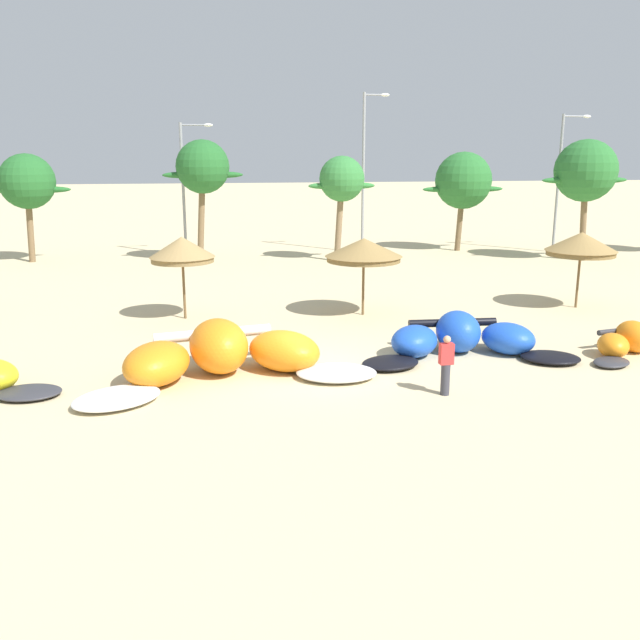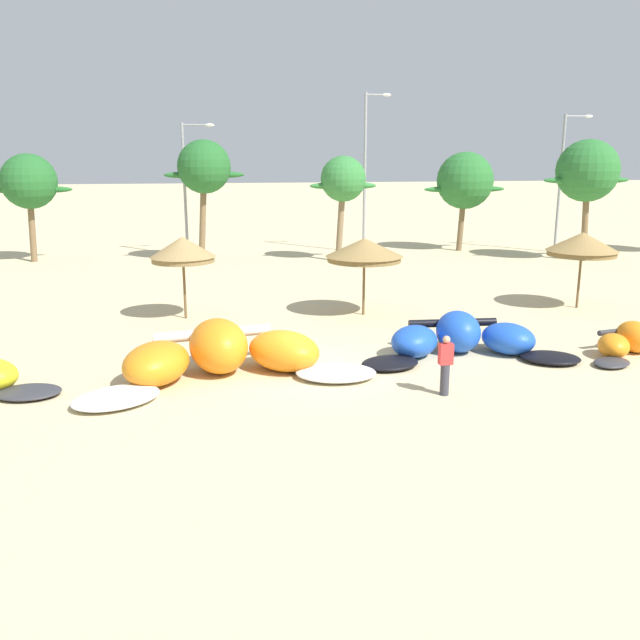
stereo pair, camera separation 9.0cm
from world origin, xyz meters
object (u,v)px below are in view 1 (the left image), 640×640
(kite_left, at_px, (222,356))
(palm_left, at_px, (27,182))
(beach_umbrella_middle, at_px, (182,249))
(palm_right_of_gap, at_px, (586,172))
(palm_center_left, at_px, (342,180))
(lamppost_east_center, at_px, (365,166))
(palm_left_of_gap, at_px, (203,168))
(lamppost_east, at_px, (561,175))
(lamppost_west_center, at_px, (186,181))
(kite_left_of_center, at_px, (461,339))
(beach_umbrella_outermost, at_px, (581,244))
(beach_umbrella_near_palms, at_px, (364,250))
(person_near_kites, at_px, (446,365))
(kite_center, at_px, (639,342))
(palm_center_right, at_px, (463,181))

(kite_left, distance_m, palm_left, 25.74)
(beach_umbrella_middle, distance_m, palm_right_of_gap, 25.41)
(palm_center_left, bearing_deg, lamppost_east_center, 55.64)
(beach_umbrella_middle, height_order, palm_center_left, palm_center_left)
(palm_left_of_gap, relative_size, lamppost_east, 0.81)
(palm_right_of_gap, bearing_deg, beach_umbrella_middle, -154.68)
(kite_left, xyz_separation_m, lamppost_west_center, (-1.12, 24.23, 3.95))
(kite_left_of_center, distance_m, beach_umbrella_outermost, 9.43)
(kite_left_of_center, height_order, lamppost_west_center, lamppost_west_center)
(palm_center_left, bearing_deg, beach_umbrella_outermost, -63.52)
(beach_umbrella_near_palms, xyz_separation_m, person_near_kites, (-0.04, -9.37, -1.76))
(lamppost_west_center, bearing_deg, kite_center, -59.55)
(beach_umbrella_middle, height_order, person_near_kites, beach_umbrella_middle)
(person_near_kites, xyz_separation_m, lamppost_east_center, (4.21, 26.29, 4.63))
(kite_center, height_order, palm_center_left, palm_center_left)
(person_near_kites, bearing_deg, beach_umbrella_middle, 124.69)
(palm_left, bearing_deg, beach_umbrella_near_palms, -46.27)
(person_near_kites, relative_size, lamppost_east, 0.19)
(beach_umbrella_outermost, height_order, palm_left_of_gap, palm_left_of_gap)
(kite_left_of_center, relative_size, beach_umbrella_outermost, 2.29)
(kite_left, height_order, palm_left_of_gap, palm_left_of_gap)
(palm_center_left, height_order, lamppost_east, lamppost_east)
(kite_center, relative_size, beach_umbrella_outermost, 1.56)
(kite_left_of_center, xyz_separation_m, beach_umbrella_near_palms, (-1.76, 5.93, 2.07))
(person_near_kites, bearing_deg, kite_left_of_center, 62.35)
(person_near_kites, xyz_separation_m, lamppost_west_center, (-6.85, 26.79, 3.74))
(beach_umbrella_middle, relative_size, palm_right_of_gap, 0.45)
(beach_umbrella_middle, bearing_deg, person_near_kites, -55.31)
(palm_right_of_gap, bearing_deg, kite_center, -115.16)
(lamppost_west_center, bearing_deg, palm_center_right, -2.22)
(kite_left_of_center, bearing_deg, lamppost_east_center, 83.98)
(kite_left_of_center, height_order, palm_right_of_gap, palm_right_of_gap)
(beach_umbrella_near_palms, bearing_deg, palm_left_of_gap, 111.49)
(kite_left, xyz_separation_m, beach_umbrella_outermost, (14.78, 6.51, 2.04))
(kite_left, bearing_deg, palm_center_right, 55.14)
(kite_left, xyz_separation_m, beach_umbrella_near_palms, (5.77, 6.80, 1.98))
(palm_left, bearing_deg, kite_center, -45.23)
(lamppost_east_center, bearing_deg, lamppost_east, -8.37)
(kite_center, bearing_deg, lamppost_east, 67.42)
(palm_right_of_gap, xyz_separation_m, lamppost_east_center, (-11.76, 5.52, 0.27))
(beach_umbrella_near_palms, distance_m, beach_umbrella_outermost, 9.01)
(palm_right_of_gap, height_order, lamppost_west_center, lamppost_west_center)
(kite_left_of_center, height_order, palm_center_left, palm_center_left)
(palm_center_left, height_order, lamppost_west_center, lamppost_west_center)
(palm_right_of_gap, relative_size, lamppost_east_center, 0.71)
(palm_center_right, height_order, lamppost_east, lamppost_east)
(person_near_kites, bearing_deg, kite_left, 155.88)
(palm_center_right, bearing_deg, kite_left_of_center, -111.36)
(beach_umbrella_outermost, relative_size, person_near_kites, 1.92)
(kite_left_of_center, distance_m, palm_center_left, 20.13)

